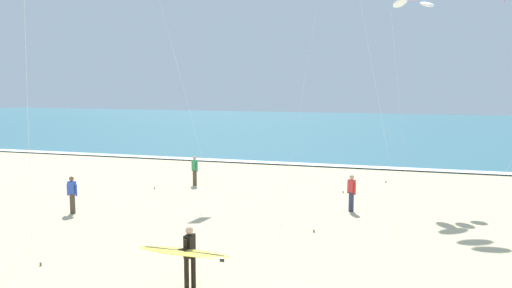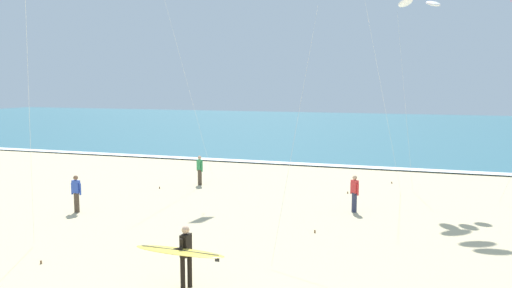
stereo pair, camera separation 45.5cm
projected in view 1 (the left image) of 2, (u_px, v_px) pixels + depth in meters
The scene contains 7 objects.
ocean_water at pixel (374, 128), 61.86m from camera, with size 160.00×60.00×0.08m, color #336B7A.
shoreline_foam at pixel (341, 166), 33.65m from camera, with size 160.00×1.02×0.01m, color white.
surfer_lead at pixel (186, 253), 13.49m from camera, with size 2.60×0.96×1.71m.
kite_arc_rose_mid at pixel (414, 2), 25.13m from camera, with size 2.31×2.84×9.69m.
bystander_red_top at pixel (351, 193), 21.95m from camera, with size 0.40×0.35×1.59m.
bystander_blue_top at pixel (72, 195), 21.60m from camera, with size 0.50×0.22×1.59m.
bystander_green_top at pixel (195, 170), 27.57m from camera, with size 0.44×0.32×1.59m.
Camera 1 is at (4.34, -9.21, 5.48)m, focal length 36.16 mm.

